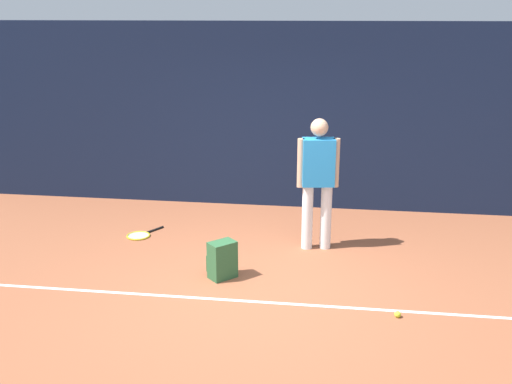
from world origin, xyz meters
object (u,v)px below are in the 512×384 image
(tennis_player, at_px, (318,176))
(tennis_racket, at_px, (140,235))
(backpack, at_px, (222,260))
(tennis_ball_near_player, at_px, (398,314))

(tennis_player, height_order, tennis_racket, tennis_player)
(tennis_racket, xyz_separation_m, backpack, (1.37, -1.14, 0.20))
(tennis_player, relative_size, tennis_ball_near_player, 25.76)
(backpack, bearing_deg, tennis_racket, -84.22)
(tennis_player, distance_m, tennis_ball_near_player, 2.16)
(tennis_player, bearing_deg, backpack, 36.07)
(tennis_racket, distance_m, tennis_ball_near_player, 3.78)
(tennis_player, xyz_separation_m, tennis_ball_near_player, (0.90, -1.73, -0.93))
(tennis_racket, bearing_deg, backpack, 82.08)
(tennis_player, bearing_deg, tennis_racket, -11.24)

